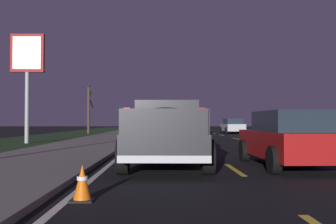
{
  "coord_description": "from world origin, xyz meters",
  "views": [
    {
      "loc": [
        -0.08,
        3.64,
        1.26
      ],
      "look_at": [
        12.66,
        3.43,
        1.57
      ],
      "focal_mm": 41.02,
      "sensor_mm": 36.0,
      "label": 1
    }
  ],
  "objects_px": {
    "sedan_red": "(290,138)",
    "sedan_silver": "(233,126)",
    "pickup_truck": "(167,131)",
    "sedan_green": "(197,126)",
    "traffic_cone_near": "(82,183)",
    "gas_price_sign": "(27,62)",
    "bare_tree_far": "(89,109)"
  },
  "relations": [
    {
      "from": "sedan_red",
      "to": "sedan_silver",
      "type": "height_order",
      "value": "same"
    },
    {
      "from": "pickup_truck",
      "to": "sedan_red",
      "type": "xyz_separation_m",
      "value": [
        -0.37,
        -3.39,
        -0.2
      ]
    },
    {
      "from": "sedan_silver",
      "to": "sedan_green",
      "type": "bearing_deg",
      "value": 112.13
    },
    {
      "from": "traffic_cone_near",
      "to": "gas_price_sign",
      "type": "bearing_deg",
      "value": 22.08
    },
    {
      "from": "sedan_green",
      "to": "traffic_cone_near",
      "type": "xyz_separation_m",
      "value": [
        -31.45,
        4.74,
        -0.5
      ]
    },
    {
      "from": "pickup_truck",
      "to": "gas_price_sign",
      "type": "height_order",
      "value": "gas_price_sign"
    },
    {
      "from": "sedan_green",
      "to": "bare_tree_far",
      "type": "distance_m",
      "value": 11.31
    },
    {
      "from": "sedan_green",
      "to": "bare_tree_far",
      "type": "bearing_deg",
      "value": 80.05
    },
    {
      "from": "sedan_green",
      "to": "traffic_cone_near",
      "type": "bearing_deg",
      "value": 171.44
    },
    {
      "from": "sedan_red",
      "to": "traffic_cone_near",
      "type": "bearing_deg",
      "value": 132.8
    },
    {
      "from": "gas_price_sign",
      "to": "traffic_cone_near",
      "type": "bearing_deg",
      "value": -157.92
    },
    {
      "from": "sedan_red",
      "to": "traffic_cone_near",
      "type": "distance_m",
      "value": 6.53
    },
    {
      "from": "sedan_silver",
      "to": "sedan_red",
      "type": "bearing_deg",
      "value": 172.63
    },
    {
      "from": "gas_price_sign",
      "to": "traffic_cone_near",
      "type": "distance_m",
      "value": 17.8
    },
    {
      "from": "sedan_red",
      "to": "gas_price_sign",
      "type": "xyz_separation_m",
      "value": [
        11.55,
        11.26,
        3.9
      ]
    },
    {
      "from": "sedan_green",
      "to": "gas_price_sign",
      "type": "height_order",
      "value": "gas_price_sign"
    },
    {
      "from": "bare_tree_far",
      "to": "sedan_red",
      "type": "bearing_deg",
      "value": -159.12
    },
    {
      "from": "pickup_truck",
      "to": "traffic_cone_near",
      "type": "xyz_separation_m",
      "value": [
        -4.8,
        1.39,
        -0.7
      ]
    },
    {
      "from": "gas_price_sign",
      "to": "sedan_silver",
      "type": "bearing_deg",
      "value": -41.36
    },
    {
      "from": "pickup_truck",
      "to": "bare_tree_far",
      "type": "bearing_deg",
      "value": 15.0
    },
    {
      "from": "bare_tree_far",
      "to": "pickup_truck",
      "type": "bearing_deg",
      "value": -165.0
    },
    {
      "from": "sedan_red",
      "to": "sedan_silver",
      "type": "bearing_deg",
      "value": -7.37
    },
    {
      "from": "sedan_silver",
      "to": "bare_tree_far",
      "type": "bearing_deg",
      "value": 88.41
    },
    {
      "from": "pickup_truck",
      "to": "sedan_green",
      "type": "bearing_deg",
      "value": -7.15
    },
    {
      "from": "pickup_truck",
      "to": "sedan_silver",
      "type": "height_order",
      "value": "pickup_truck"
    },
    {
      "from": "sedan_green",
      "to": "sedan_red",
      "type": "distance_m",
      "value": 27.02
    },
    {
      "from": "gas_price_sign",
      "to": "sedan_green",
      "type": "bearing_deg",
      "value": -35.95
    },
    {
      "from": "sedan_green",
      "to": "traffic_cone_near",
      "type": "height_order",
      "value": "sedan_green"
    },
    {
      "from": "sedan_silver",
      "to": "gas_price_sign",
      "type": "relative_size",
      "value": 0.71
    },
    {
      "from": "sedan_red",
      "to": "bare_tree_far",
      "type": "height_order",
      "value": "bare_tree_far"
    },
    {
      "from": "sedan_green",
      "to": "sedan_silver",
      "type": "bearing_deg",
      "value": -67.87
    },
    {
      "from": "gas_price_sign",
      "to": "traffic_cone_near",
      "type": "relative_size",
      "value": 10.82
    }
  ]
}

